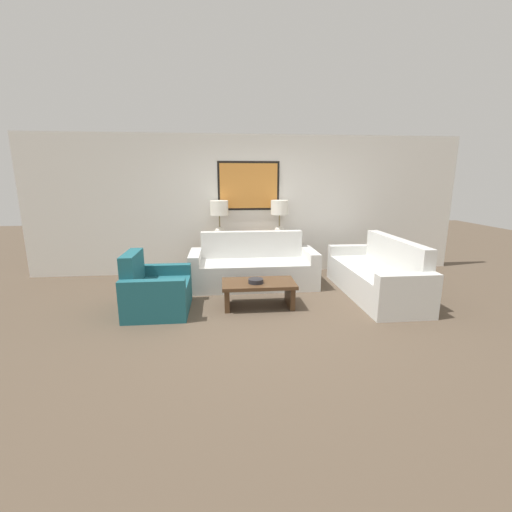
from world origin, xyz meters
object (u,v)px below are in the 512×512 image
Objects in this scene: couch_by_side at (377,276)px; decorative_bowl at (256,281)px; table_lamp_left at (219,213)px; coffee_table at (259,289)px; console_table at (250,256)px; armchair_near_back_wall at (155,292)px; couch_by_back_wall at (253,268)px; table_lamp_right at (280,213)px.

couch_by_side is 2.03m from decorative_bowl.
coffee_table is at bearing -72.12° from table_lamp_left.
coffee_table is 4.91× the size of decorative_bowl.
armchair_near_back_wall is at bearing -130.30° from console_table.
couch_by_side is at bearing -19.84° from couch_by_back_wall.
armchair_near_back_wall is at bearing -139.58° from table_lamp_right.
couch_by_side is at bearing 10.85° from decorative_bowl.
table_lamp_left is 2.99m from couch_by_side.
couch_by_side is (1.36, -1.38, -0.90)m from table_lamp_right.
couch_by_back_wall is 1.08m from decorative_bowl.
table_lamp_right is 2.84m from armchair_near_back_wall.
couch_by_back_wall is (-0.57, -0.68, -0.90)m from table_lamp_right.
decorative_bowl is at bearing -109.72° from table_lamp_right.
couch_by_side is 2.04× the size of coffee_table.
couch_by_back_wall is 1.82m from armchair_near_back_wall.
couch_by_back_wall is at bearing 89.07° from coffee_table.
decorative_bowl is at bearing -0.70° from armchair_near_back_wall.
coffee_table is 1.46m from armchair_near_back_wall.
table_lamp_left is 2.17m from armchair_near_back_wall.
couch_by_side is at bearing -28.89° from table_lamp_left.
couch_by_back_wall reaches higher than coffee_table.
couch_by_back_wall is 1.00× the size of couch_by_side.
couch_by_side is at bearing -35.54° from console_table.
console_table is 1.76m from decorative_bowl.
couch_by_side is (1.93, -1.38, -0.06)m from console_table.
table_lamp_right is at bearing 0.00° from table_lamp_left.
couch_by_side is at bearing 9.68° from coffee_table.
table_lamp_right reaches higher than couch_by_back_wall.
couch_by_back_wall reaches higher than console_table.
coffee_table is at bearing -90.56° from console_table.
couch_by_side reaches higher than console_table.
table_lamp_right reaches higher than armchair_near_back_wall.
couch_by_side is at bearing -45.36° from table_lamp_right.
table_lamp_left is at bearing 151.11° from couch_by_side.
table_lamp_right is 2.14m from couch_by_side.
table_lamp_left reaches higher than couch_by_back_wall.
couch_by_back_wall is 10.03× the size of decorative_bowl.
couch_by_back_wall is 2.26× the size of armchair_near_back_wall.
coffee_table is at bearing 1.28° from armchair_near_back_wall.
coffee_table is at bearing -108.89° from table_lamp_right.
couch_by_back_wall reaches higher than armchair_near_back_wall.
console_table is 0.76× the size of couch_by_side.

